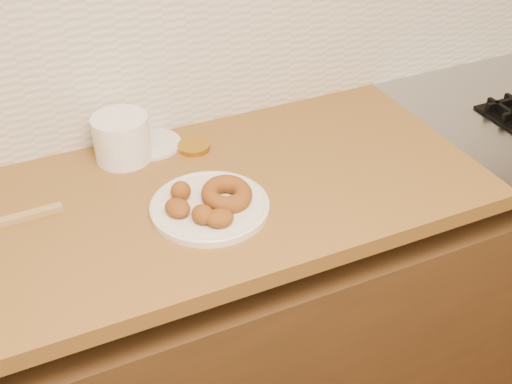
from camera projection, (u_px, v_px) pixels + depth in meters
The scene contains 9 objects.
base_cabinet at pixel (258, 327), 1.79m from camera, with size 3.60×0.60×0.77m, color #503118.
backsplash at pixel (206, 8), 1.53m from camera, with size 3.60×0.02×0.60m, color beige.
donut_plate at pixel (210, 207), 1.38m from camera, with size 0.26×0.26×0.01m, color silver.
ring_donut at pixel (226, 194), 1.37m from camera, with size 0.11×0.11×0.04m, color brown.
fried_dough_chunks at pixel (195, 208), 1.33m from camera, with size 0.13×0.17×0.05m.
plastic_tub at pixel (122, 138), 1.51m from camera, with size 0.13×0.13×0.11m, color white.
tub_lid at pixel (152, 144), 1.59m from camera, with size 0.15×0.15×0.01m, color silver.
brass_jar_lid at pixel (194, 147), 1.58m from camera, with size 0.08×0.08×0.01m, color #B88423.
wooden_utensil at pixel (22, 217), 1.35m from camera, with size 0.17×0.02×0.01m, color #A3834C.
Camera 1 is at (-0.52, 0.58, 1.74)m, focal length 45.00 mm.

